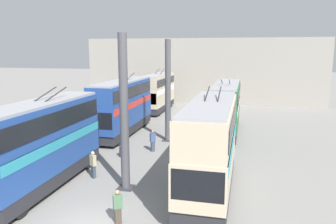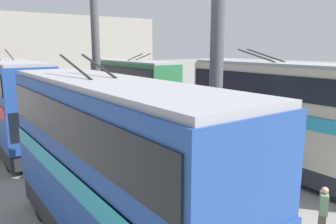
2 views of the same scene
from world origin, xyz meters
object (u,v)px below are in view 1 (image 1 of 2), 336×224
at_px(bus_right_mid, 123,104).
at_px(person_aisle_midway, 153,140).
at_px(bus_left_near, 210,142).
at_px(bus_left_far, 226,105).
at_px(person_by_right_row, 93,164).
at_px(bus_right_near, 41,139).
at_px(bus_right_far, 157,90).
at_px(person_aisle_foreground, 118,206).
at_px(oil_drum, 123,151).

bearing_deg(bus_right_mid, person_aisle_midway, -137.79).
bearing_deg(bus_left_near, bus_left_far, 0.00).
bearing_deg(person_aisle_midway, person_by_right_row, 123.23).
distance_m(bus_left_near, bus_left_far, 14.24).
relative_size(bus_left_near, person_by_right_row, 5.48).
height_order(bus_right_near, bus_right_far, bus_right_near).
xyz_separation_m(person_aisle_foreground, oil_drum, (9.27, 3.32, -0.46)).
distance_m(bus_left_far, oil_drum, 12.03).
bearing_deg(bus_left_far, oil_drum, 143.35).
xyz_separation_m(bus_right_mid, person_aisle_foreground, (-15.89, -5.86, -2.06)).
distance_m(bus_left_near, bus_right_near, 9.71).
relative_size(bus_left_far, bus_right_mid, 1.01).
xyz_separation_m(bus_left_near, person_aisle_foreground, (-4.50, 3.73, -2.08)).
bearing_deg(person_aisle_foreground, person_aisle_midway, 154.43).
relative_size(bus_left_near, bus_right_mid, 0.90).
height_order(person_aisle_foreground, person_by_right_row, person_by_right_row).
height_order(bus_left_near, oil_drum, bus_left_near).
relative_size(bus_left_far, bus_right_near, 1.08).
relative_size(bus_left_far, bus_right_far, 1.13).
relative_size(bus_right_mid, oil_drum, 12.87).
xyz_separation_m(bus_left_far, person_by_right_row, (-13.86, 7.35, -1.82)).
distance_m(bus_left_far, bus_right_near, 18.46).
distance_m(bus_left_near, bus_right_mid, 14.89).
xyz_separation_m(bus_left_far, person_aisle_foreground, (-18.74, 3.73, -1.87)).
bearing_deg(bus_left_far, bus_right_far, 44.19).
height_order(bus_left_far, person_by_right_row, bus_left_far).
relative_size(bus_right_far, person_aisle_midway, 5.45).
distance_m(bus_left_far, person_aisle_midway, 9.45).
height_order(bus_left_far, bus_right_mid, bus_right_mid).
bearing_deg(person_by_right_row, bus_left_far, 4.82).
relative_size(person_aisle_midway, person_by_right_row, 0.99).
height_order(bus_right_mid, bus_right_far, bus_right_mid).
height_order(bus_left_near, bus_right_mid, bus_left_near).
xyz_separation_m(person_aisle_foreground, person_aisle_midway, (11.07, 1.49, 0.05)).
xyz_separation_m(bus_left_far, person_aisle_midway, (-7.66, 5.22, -1.83)).
bearing_deg(person_aisle_foreground, bus_right_mid, 167.00).
distance_m(bus_right_mid, person_by_right_row, 11.42).
height_order(bus_right_mid, person_aisle_midway, bus_right_mid).
bearing_deg(bus_left_near, bus_right_near, 99.08).
xyz_separation_m(bus_right_near, bus_right_mid, (12.93, 0.00, 0.04)).
bearing_deg(bus_right_near, person_by_right_row, -49.45).
height_order(bus_left_near, person_aisle_midway, bus_left_near).
bearing_deg(oil_drum, bus_right_far, 7.50).
relative_size(bus_left_near, bus_right_far, 1.01).
xyz_separation_m(bus_left_near, bus_right_mid, (11.39, 9.59, -0.02)).
bearing_deg(bus_right_mid, bus_right_far, 0.00).
bearing_deg(person_by_right_row, oil_drum, 28.74).
xyz_separation_m(bus_right_mid, person_by_right_row, (-11.01, -2.24, -2.01)).
height_order(bus_right_near, oil_drum, bus_right_near).
height_order(bus_right_far, person_by_right_row, bus_right_far).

